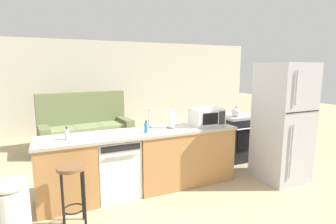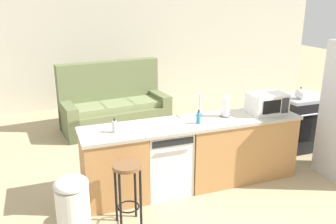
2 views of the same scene
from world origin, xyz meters
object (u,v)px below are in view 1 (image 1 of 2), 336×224
(soap_bottle, at_px, (146,128))
(stove_range, at_px, (238,137))
(bar_stool, at_px, (72,183))
(couch, at_px, (86,130))
(paper_towel_roll, at_px, (171,119))
(dishwasher, at_px, (117,167))
(refrigerator, at_px, (283,123))
(trash_bin, at_px, (12,212))
(microwave, at_px, (207,117))
(kettle, at_px, (236,112))
(dish_soap_bottle, at_px, (67,134))

(soap_bottle, bearing_deg, stove_range, 16.08)
(bar_stool, relative_size, couch, 0.35)
(stove_range, xyz_separation_m, paper_towel_roll, (-1.72, -0.49, 0.59))
(dishwasher, bearing_deg, couch, 92.70)
(couch, bearing_deg, stove_range, -37.27)
(refrigerator, relative_size, trash_bin, 2.58)
(dishwasher, distance_m, trash_bin, 1.42)
(refrigerator, height_order, microwave, refrigerator)
(dishwasher, bearing_deg, soap_bottle, -10.26)
(paper_towel_roll, distance_m, soap_bottle, 0.48)
(kettle, bearing_deg, microwave, -155.56)
(soap_bottle, height_order, kettle, kettle)
(bar_stool, bearing_deg, microwave, 15.41)
(stove_range, height_order, soap_bottle, soap_bottle)
(bar_stool, bearing_deg, stove_range, 19.38)
(refrigerator, relative_size, bar_stool, 2.58)
(couch, bearing_deg, dish_soap_bottle, -101.09)
(soap_bottle, xyz_separation_m, bar_stool, (-1.07, -0.51, -0.44))
(refrigerator, distance_m, paper_towel_roll, 1.82)
(stove_range, distance_m, microwave, 1.36)
(dishwasher, distance_m, microwave, 1.62)
(kettle, bearing_deg, dishwasher, -170.15)
(paper_towel_roll, bearing_deg, dishwasher, -176.49)
(kettle, height_order, couch, couch)
(kettle, bearing_deg, stove_range, 37.16)
(stove_range, height_order, microwave, microwave)
(microwave, bearing_deg, stove_range, 26.58)
(refrigerator, xyz_separation_m, trash_bin, (-3.84, -0.14, -0.57))
(refrigerator, relative_size, dish_soap_bottle, 10.83)
(refrigerator, distance_m, dish_soap_bottle, 3.28)
(soap_bottle, bearing_deg, dish_soap_bottle, 177.28)
(trash_bin, distance_m, couch, 3.49)
(dishwasher, xyz_separation_m, bar_stool, (-0.64, -0.59, 0.11))
(dish_soap_bottle, height_order, bar_stool, dish_soap_bottle)
(microwave, height_order, trash_bin, microwave)
(soap_bottle, height_order, couch, couch)
(paper_towel_roll, bearing_deg, stove_range, 16.07)
(kettle, bearing_deg, bar_stool, -161.75)
(dishwasher, height_order, microwave, microwave)
(stove_range, distance_m, refrigerator, 1.21)
(paper_towel_roll, bearing_deg, couch, 111.44)
(stove_range, xyz_separation_m, refrigerator, (-0.00, -1.10, 0.50))
(paper_towel_roll, height_order, trash_bin, paper_towel_roll)
(paper_towel_roll, xyz_separation_m, dish_soap_bottle, (-1.53, -0.08, -0.07))
(trash_bin, bearing_deg, bar_stool, 9.20)
(dishwasher, xyz_separation_m, soap_bottle, (0.43, -0.08, 0.55))
(kettle, bearing_deg, soap_bottle, -165.99)
(kettle, xyz_separation_m, trash_bin, (-3.67, -1.11, -0.61))
(soap_bottle, distance_m, dish_soap_bottle, 1.07)
(microwave, distance_m, kettle, 1.03)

